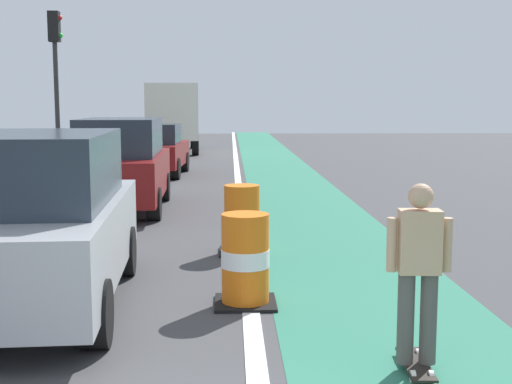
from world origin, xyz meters
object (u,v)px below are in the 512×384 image
Objects in this scene: skateboarder_on_lane at (418,272)px; traffic_barrel_front at (245,261)px; parked_suv_nearest at (39,220)px; traffic_barrel_mid at (242,220)px; parked_suv_second at (121,164)px; traffic_light_corner at (56,65)px; delivery_truck_down_block at (173,114)px; pedestrian_crossing at (60,158)px; parked_sedan_third at (155,150)px.

skateboarder_on_lane reaches higher than traffic_barrel_front.
parked_suv_nearest is 4.31× the size of traffic_barrel_mid.
parked_suv_second is 0.91× the size of traffic_light_corner.
parked_suv_second is 5.24m from traffic_barrel_mid.
delivery_truck_down_block is 1.52× the size of traffic_light_corner.
pedestrian_crossing reaches higher than traffic_barrel_front.
parked_sedan_third is (-4.13, 16.79, -0.08)m from skateboarder_on_lane.
delivery_truck_down_block is (-0.37, 18.21, 0.81)m from parked_suv_second.
traffic_light_corner is (-5.44, 10.50, 2.97)m from traffic_barrel_mid.
parked_sedan_third is at bearing 102.66° from traffic_barrel_mid.
traffic_light_corner reaches higher than parked_suv_nearest.
traffic_barrel_mid is at bearing 49.75° from parked_suv_nearest.
skateboarder_on_lane is 0.33× the size of traffic_light_corner.
parked_suv_nearest is 4.31× the size of traffic_barrel_front.
traffic_barrel_front is 12.04m from pedestrian_crossing.
parked_suv_nearest reaches higher than parked_sedan_third.
traffic_barrel_front is 2.81m from traffic_barrel_mid.
delivery_truck_down_block is at bearing 91.17° from parked_suv_second.
delivery_truck_down_block is (-0.30, 10.85, 1.01)m from parked_sedan_third.
parked_suv_nearest is 1.01× the size of parked_suv_second.
parked_suv_second is at bearing 109.45° from traffic_barrel_front.
traffic_light_corner is at bearing 104.12° from pedestrian_crossing.
delivery_truck_down_block is (-0.57, 25.55, 0.81)m from parked_suv_nearest.
traffic_barrel_front is 14.68m from traffic_light_corner.
parked_suv_nearest is at bearing -88.72° from delivery_truck_down_block.
parked_sedan_third is at bearing 103.83° from skateboarder_on_lane.
parked_suv_nearest reaches higher than pedestrian_crossing.
delivery_truck_down_block is (-4.43, 27.64, 0.94)m from skateboarder_on_lane.
parked_suv_nearest is at bearing -77.37° from pedestrian_crossing.
parked_suv_second is 1.11× the size of parked_sedan_third.
pedestrian_crossing is (-2.47, 11.03, -0.17)m from parked_suv_nearest.
skateboarder_on_lane is at bearing -65.85° from traffic_light_corner.
parked_suv_second is 7.36m from parked_sedan_third.
parked_suv_second reaches higher than pedestrian_crossing.
delivery_truck_down_block reaches higher than parked_suv_nearest.
parked_suv_second is at bearing 113.31° from skateboarder_on_lane.
traffic_barrel_mid is at bearing -59.32° from pedestrian_crossing.
traffic_barrel_front is at bearing 0.40° from parked_suv_nearest.
traffic_light_corner is 3.54m from pedestrian_crossing.
skateboarder_on_lane is 4.39m from parked_suv_nearest.
skateboarder_on_lane is 2.59m from traffic_barrel_front.
delivery_truck_down_block is at bearing 97.44° from traffic_barrel_mid.
traffic_barrel_mid is 0.21× the size of traffic_light_corner.
skateboarder_on_lane reaches higher than traffic_barrel_mid.
traffic_barrel_mid is (2.39, 2.83, -0.50)m from parked_suv_nearest.
parked_suv_second reaches higher than traffic_barrel_mid.
traffic_light_corner reaches higher than parked_suv_second.
delivery_truck_down_block is 12.59m from traffic_light_corner.
traffic_light_corner is at bearing 117.41° from traffic_barrel_mid.
parked_suv_nearest is at bearing 151.64° from skateboarder_on_lane.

